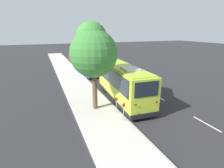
# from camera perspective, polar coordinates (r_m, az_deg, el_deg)

# --- Properties ---
(ground_plane) EXTENTS (160.00, 160.00, 0.00)m
(ground_plane) POSITION_cam_1_polar(r_m,az_deg,el_deg) (16.67, 5.00, -6.25)
(ground_plane) COLOR #28282B
(sidewalk_slab) EXTENTS (80.00, 3.51, 0.15)m
(sidewalk_slab) POSITION_cam_1_polar(r_m,az_deg,el_deg) (15.51, -6.26, -7.86)
(sidewalk_slab) COLOR beige
(sidewalk_slab) RESTS_ON ground
(curb_strip) EXTENTS (80.00, 0.14, 0.15)m
(curb_strip) POSITION_cam_1_polar(r_m,az_deg,el_deg) (16.05, 0.05, -6.86)
(curb_strip) COLOR #AAA69D
(curb_strip) RESTS_ON ground
(shuttle_bus) EXTENTS (9.31, 3.03, 3.53)m
(shuttle_bus) POSITION_cam_1_polar(r_m,az_deg,el_deg) (16.84, 3.66, 0.88)
(shuttle_bus) COLOR #ADC633
(shuttle_bus) RESTS_ON ground
(parked_sedan_blue) EXTENTS (4.44, 1.91, 1.29)m
(parked_sedan_blue) POSITION_cam_1_polar(r_m,az_deg,el_deg) (26.32, -7.35, 3.84)
(parked_sedan_blue) COLOR navy
(parked_sedan_blue) RESTS_ON ground
(parked_sedan_silver) EXTENTS (4.58, 1.73, 1.31)m
(parked_sedan_silver) POSITION_cam_1_polar(r_m,az_deg,el_deg) (32.92, -10.12, 6.42)
(parked_sedan_silver) COLOR #A8AAAF
(parked_sedan_silver) RESTS_ON ground
(parked_sedan_maroon) EXTENTS (4.24, 1.88, 1.33)m
(parked_sedan_maroon) POSITION_cam_1_polar(r_m,az_deg,el_deg) (40.05, -12.57, 8.18)
(parked_sedan_maroon) COLOR maroon
(parked_sedan_maroon) RESTS_ON ground
(street_tree) EXTENTS (3.80, 3.80, 7.16)m
(street_tree) POSITION_cam_1_polar(r_m,az_deg,el_deg) (14.10, -6.16, 10.86)
(street_tree) COLOR brown
(street_tree) RESTS_ON sidewalk_slab
(sign_post_near) EXTENTS (0.06, 0.22, 1.37)m
(sign_post_near) POSITION_cam_1_polar(r_m,az_deg,el_deg) (13.08, 3.79, -8.97)
(sign_post_near) COLOR gray
(sign_post_near) RESTS_ON sidewalk_slab
(sign_post_far) EXTENTS (0.06, 0.22, 1.32)m
(sign_post_far) POSITION_cam_1_polar(r_m,az_deg,el_deg) (14.20, 1.40, -6.85)
(sign_post_far) COLOR gray
(sign_post_far) RESTS_ON sidewalk_slab
(lane_stripe_behind) EXTENTS (2.40, 0.14, 0.01)m
(lane_stripe_behind) POSITION_cam_1_polar(r_m,az_deg,el_deg) (14.94, 28.46, -11.35)
(lane_stripe_behind) COLOR silver
(lane_stripe_behind) RESTS_ON ground
(lane_stripe_mid) EXTENTS (2.40, 0.14, 0.01)m
(lane_stripe_mid) POSITION_cam_1_polar(r_m,az_deg,el_deg) (18.83, 14.53, -3.94)
(lane_stripe_mid) COLOR silver
(lane_stripe_mid) RESTS_ON ground
(lane_stripe_ahead) EXTENTS (2.40, 0.14, 0.01)m
(lane_stripe_ahead) POSITION_cam_1_polar(r_m,az_deg,el_deg) (23.62, 5.95, 0.85)
(lane_stripe_ahead) COLOR silver
(lane_stripe_ahead) RESTS_ON ground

